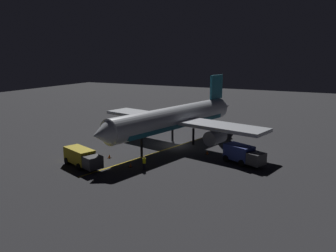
{
  "coord_description": "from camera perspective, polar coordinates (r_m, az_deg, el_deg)",
  "views": [
    {
      "loc": [
        -22.9,
        47.87,
        14.28
      ],
      "look_at": [
        0.0,
        2.0,
        3.5
      ],
      "focal_mm": 37.29,
      "sensor_mm": 36.0,
      "label": 1
    }
  ],
  "objects": [
    {
      "name": "ground_plane",
      "position": [
        54.98,
        0.93,
        -3.29
      ],
      "size": [
        180.0,
        180.0,
        0.2
      ],
      "primitive_type": "cube",
      "color": "#323236"
    },
    {
      "name": "apron_guide_stripe",
      "position": [
        51.68,
        -1.38,
        -4.17
      ],
      "size": [
        7.13,
        28.1,
        0.01
      ],
      "primitive_type": "cube",
      "rotation": [
        0.0,
        0.0,
        -0.24
      ],
      "color": "gold",
      "rests_on": "ground_plane"
    },
    {
      "name": "airliner",
      "position": [
        54.44,
        1.31,
        1.2
      ],
      "size": [
        29.28,
        32.47,
        10.43
      ],
      "color": "silver",
      "rests_on": "ground_plane"
    },
    {
      "name": "baggage_truck",
      "position": [
        45.88,
        -13.87,
        -5.04
      ],
      "size": [
        6.7,
        4.14,
        2.29
      ],
      "color": "gold",
      "rests_on": "ground_plane"
    },
    {
      "name": "catering_truck",
      "position": [
        46.75,
        12.09,
        -4.61
      ],
      "size": [
        5.93,
        4.22,
        2.4
      ],
      "color": "navy",
      "rests_on": "ground_plane"
    },
    {
      "name": "ground_crew_worker",
      "position": [
        43.6,
        -3.92,
        -6.04
      ],
      "size": [
        0.4,
        0.4,
        1.74
      ],
      "color": "black",
      "rests_on": "ground_plane"
    },
    {
      "name": "traffic_cone_near_left",
      "position": [
        45.01,
        -6.15,
        -6.36
      ],
      "size": [
        0.5,
        0.5,
        0.55
      ],
      "color": "#EA590F",
      "rests_on": "ground_plane"
    },
    {
      "name": "traffic_cone_near_right",
      "position": [
        49.11,
        -9.56,
        -4.9
      ],
      "size": [
        0.5,
        0.5,
        0.55
      ],
      "color": "#EA590F",
      "rests_on": "ground_plane"
    },
    {
      "name": "traffic_cone_under_wing",
      "position": [
        50.48,
        6.44,
        -4.34
      ],
      "size": [
        0.5,
        0.5,
        0.55
      ],
      "color": "#EA590F",
      "rests_on": "ground_plane"
    }
  ]
}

